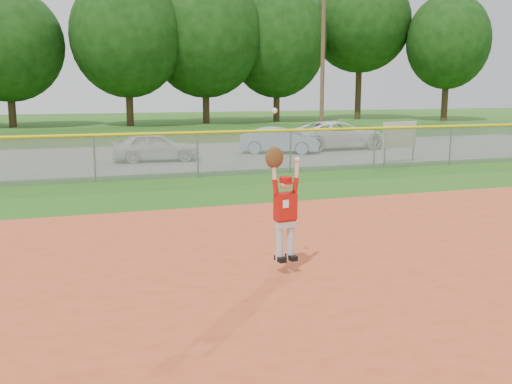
% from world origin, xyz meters
% --- Properties ---
extents(ground, '(120.00, 120.00, 0.00)m').
position_xyz_m(ground, '(0.00, 0.00, 0.00)').
color(ground, '#235313').
rests_on(ground, ground).
extents(clay_infield, '(24.00, 16.00, 0.04)m').
position_xyz_m(clay_infield, '(0.00, -3.00, 0.02)').
color(clay_infield, '#BA4421').
rests_on(clay_infield, ground).
extents(parking_strip, '(44.00, 10.00, 0.03)m').
position_xyz_m(parking_strip, '(0.00, 16.00, 0.01)').
color(parking_strip, slate).
rests_on(parking_strip, ground).
extents(car_white_a, '(3.56, 1.62, 1.19)m').
position_xyz_m(car_white_a, '(-0.77, 14.47, 0.62)').
color(car_white_a, silver).
rests_on(car_white_a, parking_strip).
extents(car_blue, '(3.77, 2.55, 1.17)m').
position_xyz_m(car_blue, '(5.00, 15.58, 0.62)').
color(car_blue, '#83A5C4').
rests_on(car_blue, parking_strip).
extents(car_white_b, '(4.96, 2.54, 1.34)m').
position_xyz_m(car_white_b, '(8.35, 16.42, 0.70)').
color(car_white_b, white).
rests_on(car_white_b, parking_strip).
extents(sponsor_sign, '(1.79, 0.57, 1.65)m').
position_xyz_m(sponsor_sign, '(8.36, 11.01, 1.09)').
color(sponsor_sign, gray).
rests_on(sponsor_sign, ground).
extents(outfield_fence, '(40.06, 0.10, 1.55)m').
position_xyz_m(outfield_fence, '(0.00, 10.00, 0.88)').
color(outfield_fence, gray).
rests_on(outfield_fence, ground).
extents(power_lines, '(19.40, 0.24, 9.00)m').
position_xyz_m(power_lines, '(1.00, 22.00, 4.68)').
color(power_lines, '#4C3823').
rests_on(power_lines, ground).
extents(tree_line, '(62.37, 13.00, 14.43)m').
position_xyz_m(tree_line, '(0.96, 37.90, 7.53)').
color(tree_line, '#422D1C').
rests_on(tree_line, ground).
extents(ballplayer, '(0.61, 0.28, 2.43)m').
position_xyz_m(ballplayer, '(-0.88, -0.40, 1.16)').
color(ballplayer, silver).
rests_on(ballplayer, ground).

